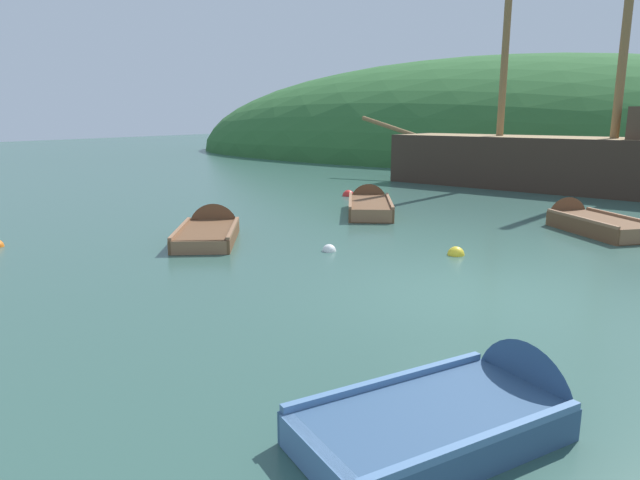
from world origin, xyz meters
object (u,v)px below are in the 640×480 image
(rowboat_outer_left, at_px, (477,416))
(rowboat_outer_right, at_px, (369,206))
(rowboat_near_dock, at_px, (210,233))
(sailing_ship, at_px, (560,169))
(rowboat_portside, at_px, (585,224))
(buoy_white, at_px, (329,251))
(buoy_yellow, at_px, (456,255))
(buoy_red, at_px, (348,196))

(rowboat_outer_left, distance_m, rowboat_outer_right, 12.16)
(rowboat_near_dock, bearing_deg, sailing_ship, -57.00)
(rowboat_outer_left, relative_size, rowboat_portside, 1.01)
(rowboat_outer_left, bearing_deg, sailing_ship, 36.18)
(sailing_ship, distance_m, rowboat_portside, 8.24)
(rowboat_outer_left, height_order, rowboat_portside, rowboat_portside)
(rowboat_outer_left, bearing_deg, buoy_white, 70.82)
(rowboat_outer_right, xyz_separation_m, buoy_yellow, (4.06, -4.04, -0.13))
(rowboat_near_dock, height_order, buoy_yellow, rowboat_near_dock)
(sailing_ship, relative_size, buoy_white, 53.04)
(buoy_red, bearing_deg, rowboat_portside, -15.08)
(rowboat_portside, xyz_separation_m, buoy_yellow, (-1.87, -4.36, -0.13))
(rowboat_outer_left, height_order, rowboat_outer_right, rowboat_outer_right)
(rowboat_portside, relative_size, rowboat_outer_right, 0.83)
(buoy_red, height_order, buoy_white, buoy_red)
(sailing_ship, height_order, buoy_red, sailing_ship)
(rowboat_outer_left, relative_size, buoy_red, 7.47)
(buoy_white, bearing_deg, sailing_ship, 80.36)
(rowboat_outer_left, relative_size, rowboat_near_dock, 0.97)
(rowboat_portside, relative_size, buoy_white, 10.64)
(rowboat_near_dock, distance_m, buoy_yellow, 5.69)
(rowboat_near_dock, height_order, buoy_white, rowboat_near_dock)
(buoy_yellow, bearing_deg, rowboat_near_dock, -166.91)
(buoy_red, bearing_deg, buoy_yellow, -46.68)
(rowboat_portside, height_order, rowboat_near_dock, rowboat_portside)
(rowboat_outer_right, bearing_deg, rowboat_outer_left, -176.95)
(rowboat_near_dock, relative_size, buoy_white, 11.04)
(rowboat_near_dock, relative_size, rowboat_outer_right, 0.86)
(buoy_yellow, xyz_separation_m, buoy_white, (-2.39, -1.09, 0.00))
(rowboat_portside, bearing_deg, rowboat_outer_left, 137.59)
(rowboat_near_dock, relative_size, buoy_yellow, 9.27)
(rowboat_near_dock, bearing_deg, buoy_red, -30.82)
(rowboat_outer_right, height_order, buoy_yellow, rowboat_outer_right)
(rowboat_outer_right, xyz_separation_m, buoy_red, (-2.09, 2.48, -0.13))
(rowboat_portside, distance_m, buoy_white, 6.92)
(rowboat_near_dock, xyz_separation_m, buoy_red, (-0.61, 7.81, -0.09))
(buoy_yellow, distance_m, buoy_white, 2.63)
(sailing_ship, bearing_deg, buoy_red, 51.45)
(rowboat_portside, height_order, buoy_white, rowboat_portside)
(buoy_yellow, bearing_deg, rowboat_outer_right, 135.09)
(buoy_red, relative_size, buoy_white, 1.43)
(sailing_ship, distance_m, rowboat_outer_right, 9.20)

